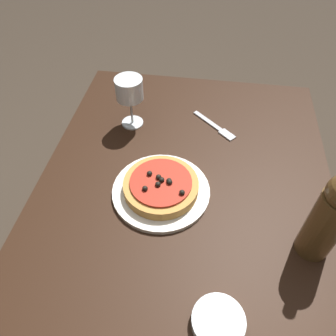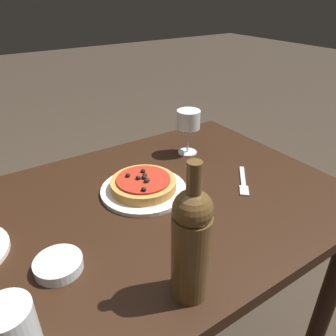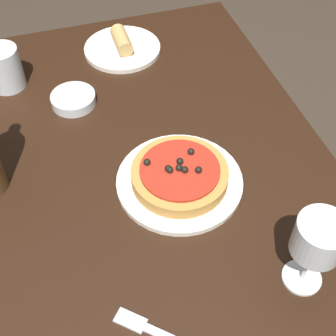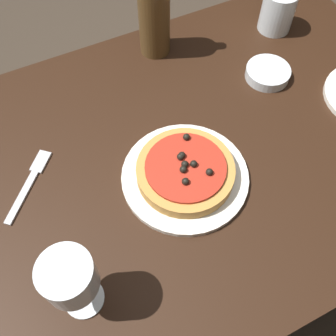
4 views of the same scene
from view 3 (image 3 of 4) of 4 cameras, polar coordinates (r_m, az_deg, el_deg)
ground_plane at (r=1.56m, az=-1.67°, el=-17.90°), size 14.00×14.00×0.00m
dining_table at (r=1.03m, az=-2.42°, el=-4.52°), size 1.17×0.78×0.71m
dinner_plate at (r=0.93m, az=1.41°, el=-1.65°), size 0.25×0.25×0.01m
pizza at (r=0.91m, az=1.43°, el=-0.77°), size 0.19×0.19×0.04m
wine_glass at (r=0.75m, az=17.88°, el=-8.38°), size 0.08×0.08×0.16m
water_cup at (r=1.18m, az=-19.36°, el=11.42°), size 0.08×0.08×0.10m
side_bowl at (r=1.11m, az=-11.46°, el=8.21°), size 0.10×0.10×0.02m
fork at (r=0.78m, az=-1.33°, el=-19.44°), size 0.13×0.14×0.00m
side_plate at (r=1.26m, az=-5.60°, el=14.50°), size 0.20×0.20×0.05m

